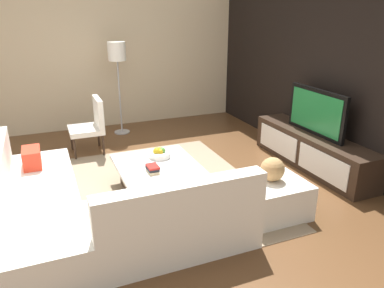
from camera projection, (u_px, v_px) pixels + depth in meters
name	position (u px, v px, depth m)	size (l,w,h in m)	color
ground_plane	(152.00, 196.00, 4.54)	(14.00, 14.00, 0.00)	brown
feature_wall_back	(339.00, 68.00, 5.03)	(6.40, 0.12, 2.80)	black
side_wall_left	(110.00, 52.00, 6.90)	(0.12, 5.20, 2.80)	beige
area_rug	(150.00, 192.00, 4.62)	(3.01, 2.67, 0.01)	gray
media_console	(312.00, 150.00, 5.31)	(2.15, 0.49, 0.50)	#332319
television	(316.00, 112.00, 5.12)	(1.10, 0.06, 0.64)	black
sectional_couch	(84.00, 211.00, 3.68)	(2.42, 2.40, 0.79)	white
coffee_table	(157.00, 177.00, 4.59)	(1.04, 0.96, 0.38)	#332319
accent_chair_near	(92.00, 122.00, 5.78)	(0.55, 0.51, 0.87)	#332319
floor_lamp	(117.00, 57.00, 6.38)	(0.31, 0.31, 1.64)	#A5A5AA
ottoman	(270.00, 196.00, 4.11)	(0.70, 0.70, 0.40)	white
fruit_bowl	(160.00, 153.00, 4.70)	(0.28, 0.28, 0.14)	silver
decorative_ball	(273.00, 169.00, 4.00)	(0.26, 0.26, 0.26)	#AD8451
book_stack	(153.00, 169.00, 4.28)	(0.22, 0.13, 0.08)	#CCB78C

